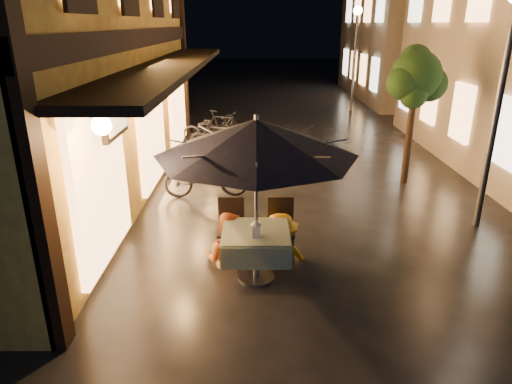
{
  "coord_description": "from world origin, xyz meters",
  "views": [
    {
      "loc": [
        -1.18,
        -5.84,
        3.6
      ],
      "look_at": [
        -1.16,
        0.72,
        1.15
      ],
      "focal_mm": 32.0,
      "sensor_mm": 36.0,
      "label": 1
    }
  ],
  "objects_px": {
    "patio_umbrella": "(256,138)",
    "table_lantern": "(256,228)",
    "streetlamp_near": "(505,66)",
    "cafe_table": "(256,243)",
    "person_yellow": "(281,216)",
    "person_orange": "(227,214)",
    "bicycle_0": "(206,175)"
  },
  "relations": [
    {
      "from": "patio_umbrella",
      "to": "table_lantern",
      "type": "xyz_separation_m",
      "value": [
        0.0,
        -0.2,
        -1.23
      ]
    },
    {
      "from": "streetlamp_near",
      "to": "table_lantern",
      "type": "distance_m",
      "value": 5.06
    },
    {
      "from": "streetlamp_near",
      "to": "cafe_table",
      "type": "distance_m",
      "value": 5.13
    },
    {
      "from": "patio_umbrella",
      "to": "person_yellow",
      "type": "bearing_deg",
      "value": 54.45
    },
    {
      "from": "cafe_table",
      "to": "person_orange",
      "type": "relative_size",
      "value": 0.61
    },
    {
      "from": "streetlamp_near",
      "to": "person_orange",
      "type": "distance_m",
      "value": 5.25
    },
    {
      "from": "cafe_table",
      "to": "person_yellow",
      "type": "distance_m",
      "value": 0.69
    },
    {
      "from": "patio_umbrella",
      "to": "person_yellow",
      "type": "height_order",
      "value": "patio_umbrella"
    },
    {
      "from": "person_orange",
      "to": "bicycle_0",
      "type": "xyz_separation_m",
      "value": [
        -0.62,
        2.9,
        -0.33
      ]
    },
    {
      "from": "streetlamp_near",
      "to": "patio_umbrella",
      "type": "distance_m",
      "value": 4.63
    },
    {
      "from": "cafe_table",
      "to": "bicycle_0",
      "type": "xyz_separation_m",
      "value": [
        -1.07,
        3.41,
        -0.1
      ]
    },
    {
      "from": "table_lantern",
      "to": "streetlamp_near",
      "type": "bearing_deg",
      "value": 26.46
    },
    {
      "from": "person_orange",
      "to": "bicycle_0",
      "type": "distance_m",
      "value": 2.98
    },
    {
      "from": "patio_umbrella",
      "to": "table_lantern",
      "type": "height_order",
      "value": "patio_umbrella"
    },
    {
      "from": "bicycle_0",
      "to": "patio_umbrella",
      "type": "bearing_deg",
      "value": -167.15
    },
    {
      "from": "person_yellow",
      "to": "cafe_table",
      "type": "bearing_deg",
      "value": 39.26
    },
    {
      "from": "bicycle_0",
      "to": "cafe_table",
      "type": "bearing_deg",
      "value": -167.15
    },
    {
      "from": "streetlamp_near",
      "to": "cafe_table",
      "type": "relative_size",
      "value": 4.27
    },
    {
      "from": "person_orange",
      "to": "bicycle_0",
      "type": "height_order",
      "value": "person_orange"
    },
    {
      "from": "person_orange",
      "to": "patio_umbrella",
      "type": "bearing_deg",
      "value": 148.65
    },
    {
      "from": "patio_umbrella",
      "to": "bicycle_0",
      "type": "bearing_deg",
      "value": 107.43
    },
    {
      "from": "table_lantern",
      "to": "person_orange",
      "type": "relative_size",
      "value": 0.15
    },
    {
      "from": "streetlamp_near",
      "to": "person_orange",
      "type": "height_order",
      "value": "streetlamp_near"
    },
    {
      "from": "bicycle_0",
      "to": "person_yellow",
      "type": "bearing_deg",
      "value": -157.69
    },
    {
      "from": "table_lantern",
      "to": "bicycle_0",
      "type": "distance_m",
      "value": 3.79
    },
    {
      "from": "table_lantern",
      "to": "patio_umbrella",
      "type": "bearing_deg",
      "value": 90.0
    },
    {
      "from": "streetlamp_near",
      "to": "person_yellow",
      "type": "bearing_deg",
      "value": -160.51
    },
    {
      "from": "person_orange",
      "to": "person_yellow",
      "type": "relative_size",
      "value": 1.05
    },
    {
      "from": "person_yellow",
      "to": "patio_umbrella",
      "type": "bearing_deg",
      "value": 39.26
    },
    {
      "from": "patio_umbrella",
      "to": "cafe_table",
      "type": "bearing_deg",
      "value": 90.0
    },
    {
      "from": "person_orange",
      "to": "bicycle_0",
      "type": "bearing_deg",
      "value": -60.75
    },
    {
      "from": "streetlamp_near",
      "to": "person_yellow",
      "type": "xyz_separation_m",
      "value": [
        -3.78,
        -1.34,
        -2.14
      ]
    }
  ]
}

